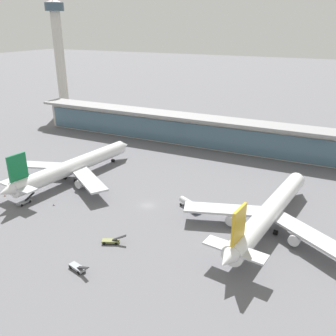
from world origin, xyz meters
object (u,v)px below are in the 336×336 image
airliner_left_stand (72,167)px  service_truck_under_wing_blue (189,203)px  control_tower (59,48)px  service_truck_at_far_stand_olive (111,241)px  safety_cone_alpha (5,195)px  safety_cone_bravo (54,205)px  service_truck_on_taxiway_grey (78,267)px  service_truck_near_nose_grey (25,202)px  airliner_centre_stand (269,213)px

airliner_left_stand → service_truck_under_wing_blue: (49.94, -1.94, -3.70)m
control_tower → service_truck_under_wing_blue: bearing=-35.3°
service_truck_at_far_stand_olive → safety_cone_alpha: service_truck_at_far_stand_olive is taller
safety_cone_alpha → safety_cone_bravo: same height
control_tower → safety_cone_alpha: 143.28m
control_tower → safety_cone_bravo: bearing=-50.6°
service_truck_at_far_stand_olive → safety_cone_bravo: 31.99m
control_tower → safety_cone_bravo: (93.50, -113.97, -41.38)m
airliner_left_stand → service_truck_on_taxiway_grey: size_ratio=9.29×
service_truck_near_nose_grey → service_truck_on_taxiway_grey: size_ratio=1.00×
service_truck_near_nose_grey → service_truck_at_far_stand_olive: (39.98, -6.84, 0.00)m
safety_cone_alpha → airliner_centre_stand: bearing=12.0°
service_truck_at_far_stand_olive → airliner_centre_stand: bearing=35.7°
airliner_centre_stand → safety_cone_bravo: airliner_centre_stand is taller
airliner_centre_stand → service_truck_under_wing_blue: size_ratio=7.45×
airliner_left_stand → service_truck_near_nose_grey: (-1.31, -23.59, -4.59)m
airliner_centre_stand → service_truck_under_wing_blue: (-26.07, 1.68, -3.70)m
service_truck_near_nose_grey → service_truck_at_far_stand_olive: 40.56m
service_truck_under_wing_blue → safety_cone_alpha: bearing=-161.7°
service_truck_under_wing_blue → service_truck_on_taxiway_grey: (-12.07, -42.00, -0.90)m
service_truck_on_taxiway_grey → safety_cone_bravo: size_ratio=9.90×
service_truck_under_wing_blue → service_truck_at_far_stand_olive: bearing=-111.6°
airliner_centre_stand → control_tower: bearing=148.9°
safety_cone_alpha → safety_cone_bravo: bearing=6.0°
safety_cone_alpha → safety_cone_bravo: (20.52, 2.17, 0.00)m
airliner_left_stand → airliner_centre_stand: size_ratio=1.00×
service_truck_near_nose_grey → service_truck_on_taxiway_grey: same height
service_truck_near_nose_grey → safety_cone_bravo: size_ratio=9.88×
service_truck_on_taxiway_grey → airliner_centre_stand: bearing=46.6°
service_truck_near_nose_grey → safety_cone_bravo: (9.65, 3.32, -0.49)m
service_truck_under_wing_blue → service_truck_on_taxiway_grey: bearing=-106.0°
safety_cone_bravo → control_tower: bearing=129.4°
service_truck_under_wing_blue → control_tower: (-135.10, 95.65, 40.00)m
safety_cone_bravo → airliner_left_stand: bearing=112.4°
service_truck_at_far_stand_olive → safety_cone_alpha: size_ratio=9.67×
airliner_centre_stand → airliner_left_stand: bearing=177.3°
service_truck_under_wing_blue → airliner_centre_stand: bearing=-3.7°
safety_cone_bravo → service_truck_near_nose_grey: bearing=-161.0°
airliner_centre_stand → safety_cone_bravo: bearing=-166.2°
airliner_centre_stand → service_truck_on_taxiway_grey: (-38.13, -40.32, -4.59)m
service_truck_near_nose_grey → service_truck_under_wing_blue: 55.64m
service_truck_at_far_stand_olive → safety_cone_bravo: size_ratio=9.67×
airliner_left_stand → service_truck_at_far_stand_olive: airliner_left_stand is taller
airliner_centre_stand → service_truck_at_far_stand_olive: size_ratio=9.51×
service_truck_near_nose_grey → control_tower: size_ratio=0.09×
service_truck_on_taxiway_grey → service_truck_at_far_stand_olive: bearing=86.6°
airliner_centre_stand → safety_cone_alpha: (-88.19, -18.81, -5.09)m
service_truck_at_far_stand_olive → service_truck_on_taxiway_grey: bearing=-93.4°
service_truck_under_wing_blue → control_tower: 170.30m
airliner_centre_stand → service_truck_at_far_stand_olive: bearing=-144.3°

